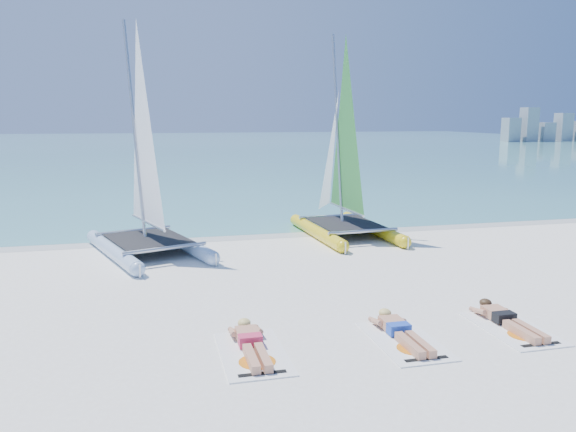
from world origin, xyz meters
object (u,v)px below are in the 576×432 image
at_px(sunbather_a, 251,342).
at_px(sunbather_c, 505,318).
at_px(catamaran_blue, 144,182).
at_px(catamaran_yellow, 340,170).
at_px(sunbather_b, 400,330).
at_px(towel_c, 512,328).
at_px(towel_b, 405,341).
at_px(towel_a, 253,353).

height_order(sunbather_a, sunbather_c, same).
xyz_separation_m(catamaran_blue, catamaran_yellow, (5.90, 1.26, 0.09)).
bearing_deg(sunbather_b, towel_c, -3.66).
relative_size(sunbather_a, towel_b, 0.93).
xyz_separation_m(catamaran_blue, sunbather_c, (6.14, -7.03, -1.80)).
bearing_deg(towel_a, sunbather_c, 1.84).
bearing_deg(catamaran_blue, towel_a, -95.64).
relative_size(catamaran_blue, towel_b, 3.47).
xyz_separation_m(catamaran_yellow, sunbather_b, (-1.80, -8.35, -1.88)).
height_order(sunbather_a, sunbather_b, same).
relative_size(towel_b, towel_c, 1.00).
xyz_separation_m(towel_a, sunbather_a, (0.00, 0.19, 0.11)).
xyz_separation_m(catamaran_yellow, towel_a, (-4.30, -8.44, -1.99)).
height_order(catamaran_blue, catamaran_yellow, catamaran_blue).
relative_size(catamaran_blue, sunbather_a, 3.72).
relative_size(sunbather_a, sunbather_c, 1.00).
xyz_separation_m(towel_a, sunbather_c, (4.54, 0.15, 0.11)).
bearing_deg(catamaran_blue, towel_c, -67.84).
distance_m(catamaran_blue, towel_b, 8.57).
height_order(towel_b, sunbather_c, sunbather_c).
bearing_deg(towel_b, catamaran_blue, 119.36).
distance_m(sunbather_b, towel_c, 2.05).
bearing_deg(catamaran_blue, towel_b, -78.85).
distance_m(towel_c, sunbather_c, 0.22).
height_order(towel_a, towel_b, same).
xyz_separation_m(towel_c, sunbather_c, (0.00, 0.19, 0.11)).
bearing_deg(catamaran_yellow, towel_a, -120.22).
bearing_deg(catamaran_yellow, sunbather_b, -105.39).
bearing_deg(sunbather_a, sunbather_c, -0.58).
xyz_separation_m(towel_a, towel_b, (2.50, -0.11, 0.00)).
relative_size(towel_b, sunbather_c, 1.07).
bearing_deg(sunbather_b, catamaran_blue, 120.01).
relative_size(sunbather_b, towel_c, 0.93).
distance_m(towel_a, sunbather_b, 2.50).
xyz_separation_m(sunbather_b, sunbather_c, (2.04, 0.06, 0.00)).
xyz_separation_m(catamaran_blue, towel_a, (1.60, -7.18, -1.91)).
height_order(sunbather_b, towel_c, sunbather_b).
height_order(catamaran_blue, sunbather_c, catamaran_blue).
bearing_deg(towel_a, sunbather_b, 1.95).
height_order(towel_b, towel_c, same).
relative_size(towel_a, sunbather_b, 1.07).
height_order(catamaran_blue, sunbather_b, catamaran_blue).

